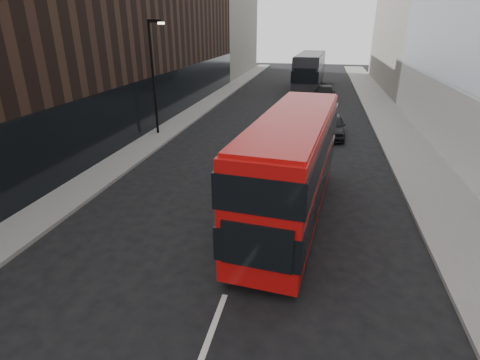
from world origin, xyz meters
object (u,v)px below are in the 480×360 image
Objects in this scene: car_a at (331,125)px; car_b at (308,125)px; grey_bus at (310,70)px; car_c at (325,93)px; red_bus at (292,163)px; street_lamp at (154,71)px.

car_a is 0.96× the size of car_b.
car_a is 1.52m from car_b.
grey_bus reaches higher than car_c.
car_b is (0.73, -20.95, -1.31)m from grey_bus.
car_b is 0.96× the size of car_c.
red_bus is 2.12× the size of car_c.
grey_bus is at bearing 96.37° from car_a.
street_lamp reaches higher than car_a.
grey_bus reaches higher than car_b.
red_bus is 2.21× the size of car_b.
car_c is at bearing 92.02° from car_a.
car_a is (1.68, 11.90, -1.48)m from red_bus.
grey_bus is at bearing 93.63° from car_b.
red_bus reaches higher than car_b.
car_b is at bearing -166.23° from car_a.
car_c is (1.28, 24.74, -1.53)m from red_bus.
car_c is at bearing 86.95° from car_b.
grey_bus is at bearing 68.24° from street_lamp.
car_b reaches higher than car_c.
red_bus is 32.50m from grey_bus.
street_lamp is 0.70× the size of red_bus.
grey_bus is (9.02, 22.59, -2.13)m from street_lamp.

